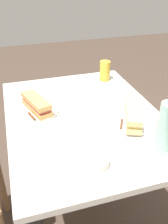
# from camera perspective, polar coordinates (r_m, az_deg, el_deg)

# --- Properties ---
(ground_plane) EXTENTS (8.00, 8.00, 0.00)m
(ground_plane) POSITION_cam_1_polar(r_m,az_deg,el_deg) (1.82, 0.00, -21.76)
(ground_plane) COLOR #47382D
(dining_table) EXTENTS (1.03, 0.77, 0.77)m
(dining_table) POSITION_cam_1_polar(r_m,az_deg,el_deg) (1.36, 0.00, -5.53)
(dining_table) COLOR beige
(dining_table) RESTS_ON ground
(plate_near) EXTENTS (0.22, 0.22, 0.01)m
(plate_near) POSITION_cam_1_polar(r_m,az_deg,el_deg) (1.25, 10.84, -2.01)
(plate_near) COLOR white
(plate_near) RESTS_ON dining_table
(baguette_sandwich_near) EXTENTS (0.26, 0.17, 0.07)m
(baguette_sandwich_near) POSITION_cam_1_polar(r_m,az_deg,el_deg) (1.23, 11.02, -0.39)
(baguette_sandwich_near) COLOR #DBB77A
(baguette_sandwich_near) RESTS_ON plate_near
(knife_near) EXTENTS (0.16, 0.10, 0.01)m
(knife_near) POSITION_cam_1_polar(r_m,az_deg,el_deg) (1.23, 8.55, -1.74)
(knife_near) COLOR silver
(knife_near) RESTS_ON plate_near
(plate_far) EXTENTS (0.22, 0.22, 0.01)m
(plate_far) POSITION_cam_1_polar(r_m,az_deg,el_deg) (1.33, -10.50, 0.22)
(plate_far) COLOR silver
(plate_far) RESTS_ON dining_table
(baguette_sandwich_far) EXTENTS (0.23, 0.13, 0.07)m
(baguette_sandwich_far) POSITION_cam_1_polar(r_m,az_deg,el_deg) (1.31, -10.68, 1.77)
(baguette_sandwich_far) COLOR tan
(baguette_sandwich_far) RESTS_ON plate_far
(knife_far) EXTENTS (0.18, 0.06, 0.01)m
(knife_far) POSITION_cam_1_polar(r_m,az_deg,el_deg) (1.30, -12.32, -0.25)
(knife_far) COLOR silver
(knife_far) RESTS_ON plate_far
(water_bottle) EXTENTS (0.07, 0.07, 0.29)m
(water_bottle) POSITION_cam_1_polar(r_m,az_deg,el_deg) (1.06, 18.08, -2.88)
(water_bottle) COLOR #99C6B7
(water_bottle) RESTS_ON dining_table
(beer_glass) EXTENTS (0.07, 0.07, 0.13)m
(beer_glass) POSITION_cam_1_polar(r_m,az_deg,el_deg) (1.66, 4.71, 9.22)
(beer_glass) COLOR gold
(beer_glass) RESTS_ON dining_table
(olive_bowl) EXTENTS (0.11, 0.11, 0.03)m
(olive_bowl) POSITION_cam_1_polar(r_m,az_deg,el_deg) (0.99, 2.55, -11.11)
(olive_bowl) COLOR silver
(olive_bowl) RESTS_ON dining_table
(paper_napkin) EXTENTS (0.18, 0.18, 0.00)m
(paper_napkin) POSITION_cam_1_polar(r_m,az_deg,el_deg) (1.19, -0.48, -3.80)
(paper_napkin) COLOR white
(paper_napkin) RESTS_ON dining_table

